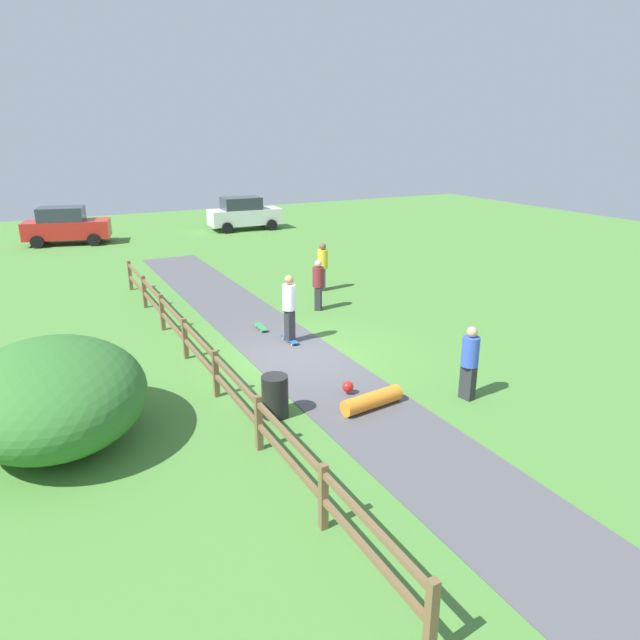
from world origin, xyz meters
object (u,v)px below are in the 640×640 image
bystander_blue (470,360)px  bush_large (53,394)px  trash_bin (275,396)px  skater_riding (289,305)px  bystander_yellow (323,264)px  skateboard_loose (261,327)px  parked_car_red (66,226)px  parked_car_white (244,214)px  bystander_maroon (318,283)px  skater_fallen (370,399)px

bystander_blue → bush_large: bearing=164.7°
bush_large → trash_bin: (4.12, -1.04, -0.52)m
skater_riding → bystander_yellow: bearing=52.8°
skater_riding → bystander_yellow: size_ratio=1.09×
skateboard_loose → parked_car_red: bearing=102.4°
bush_large → parked_car_white: 24.66m
bush_large → skateboard_loose: size_ratio=5.10×
bush_large → bystander_maroon: bearing=32.0°
skater_fallen → bystander_blue: bystander_blue is taller
skater_riding → parked_car_white: skater_riding is taller
bystander_yellow → skater_riding: bearing=-127.2°
skateboard_loose → parked_car_red: 17.81m
skater_fallen → parked_car_red: 23.60m
skater_riding → bystander_maroon: (2.15, 2.41, -0.18)m
trash_bin → parked_car_white: bearing=71.0°
skater_riding → parked_car_white: (5.66, 18.77, -0.15)m
bystander_yellow → parked_car_red: size_ratio=0.40×
bystander_blue → bystander_yellow: bystander_yellow is taller
skateboard_loose → bystander_yellow: 4.95m
skater_riding → parked_car_red: skater_riding is taller
bush_large → trash_bin: 4.28m
parked_car_red → parked_car_white: (9.80, -0.01, 0.00)m
bush_large → bystander_blue: bush_large is taller
parked_car_red → parked_car_white: same height
trash_bin → skater_riding: skater_riding is taller
skateboard_loose → parked_car_white: (5.98, 17.37, 0.87)m
bystander_blue → parked_car_white: size_ratio=0.40×
trash_bin → skateboard_loose: 5.58m
skater_fallen → bystander_blue: bearing=-16.1°
bush_large → bystander_blue: size_ratio=2.43×
bystander_blue → skater_fallen: bearing=163.9°
bystander_blue → bystander_maroon: bearing=88.9°
skateboard_loose → bystander_blue: (2.32, -6.50, 0.85)m
parked_car_red → skater_fallen: bearing=-80.3°
skater_fallen → parked_car_red: parked_car_red is taller
skater_fallen → bystander_blue: 2.37m
parked_car_white → bystander_maroon: bearing=-102.1°
skater_riding → skater_fallen: 4.56m
bush_large → parked_car_red: 21.71m
bystander_blue → bystander_yellow: (1.42, 9.62, 0.05)m
bystander_maroon → bystander_yellow: bystander_yellow is taller
skater_riding → bystander_maroon: 3.24m
skateboard_loose → bystander_maroon: bearing=22.2°
bystander_maroon → bystander_yellow: bearing=58.8°
skater_fallen → bystander_maroon: size_ratio=0.89×
skater_riding → skateboard_loose: skater_riding is taller
bush_large → bystander_yellow: size_ratio=2.33×
trash_bin → parked_car_white: size_ratio=0.21×
bystander_yellow → parked_car_white: (2.23, 14.25, -0.02)m
trash_bin → bystander_yellow: size_ratio=0.51×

